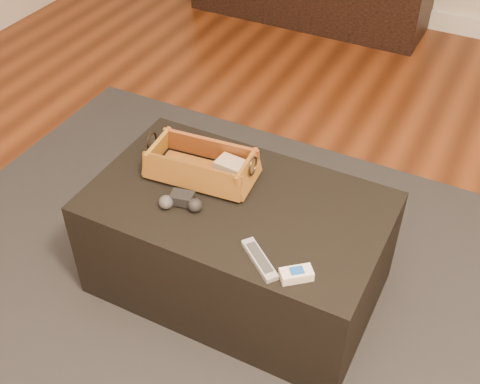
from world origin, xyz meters
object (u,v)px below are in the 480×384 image
at_px(ottoman, 238,244).
at_px(wicker_basket, 202,166).
at_px(tv_remote, 195,172).
at_px(silver_remote, 260,259).
at_px(cream_gadget, 296,274).
at_px(game_controller, 181,202).

height_order(ottoman, wicker_basket, wicker_basket).
xyz_separation_m(ottoman, tv_remote, (-0.19, 0.04, 0.23)).
distance_m(silver_remote, cream_gadget, 0.12).
distance_m(tv_remote, silver_remote, 0.45).
distance_m(game_controller, silver_remote, 0.35).
relative_size(tv_remote, game_controller, 1.32).
bearing_deg(wicker_basket, tv_remote, -137.73).
xyz_separation_m(wicker_basket, game_controller, (0.02, -0.17, -0.02)).
height_order(silver_remote, cream_gadget, cream_gadget).
height_order(game_controller, cream_gadget, game_controller).
bearing_deg(ottoman, game_controller, -142.82).
relative_size(ottoman, silver_remote, 6.14).
height_order(wicker_basket, cream_gadget, wicker_basket).
relative_size(ottoman, cream_gadget, 9.68).
bearing_deg(cream_gadget, silver_remote, 175.60).
relative_size(game_controller, cream_gadget, 1.47).
distance_m(game_controller, cream_gadget, 0.47).
bearing_deg(tv_remote, cream_gadget, -39.78).
xyz_separation_m(tv_remote, cream_gadget, (0.50, -0.27, -0.01)).
xyz_separation_m(game_controller, silver_remote, (0.33, -0.10, -0.01)).
xyz_separation_m(game_controller, cream_gadget, (0.46, -0.11, -0.01)).
xyz_separation_m(wicker_basket, silver_remote, (0.35, -0.27, -0.04)).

